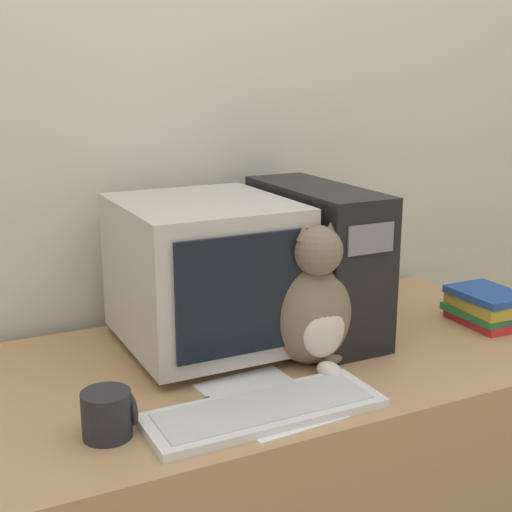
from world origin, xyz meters
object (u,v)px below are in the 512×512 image
Objects in this scene: keyboard at (264,410)px; book_stack at (486,307)px; computer_tower at (316,259)px; mug at (108,414)px; crt_monitor at (205,273)px; cat at (313,306)px; pen at (180,411)px.

book_stack is (0.79, 0.20, 0.04)m from keyboard.
computer_tower is 0.74m from mug.
computer_tower is at bearing -2.25° from crt_monitor.
mug is at bearing 169.80° from keyboard.
cat is (-0.13, -0.20, -0.05)m from computer_tower.
keyboard is at bearing -165.52° from book_stack.
mug is at bearing -162.77° from cat.
crt_monitor is 0.93× the size of computer_tower.
book_stack reaches higher than mug.
crt_monitor is 0.28m from cat.
book_stack is at bearing 14.48° from keyboard.
computer_tower is 0.24m from cat.
cat reaches higher than pen.
crt_monitor is at bearing 84.78° from keyboard.
computer_tower is 3.15× the size of pen.
crt_monitor reaches higher than pen.
cat is 0.55m from mug.
cat is at bearing 39.29° from keyboard.
pen is at bearing -161.69° from cat.
computer_tower is 4.75× the size of mug.
keyboard is (-0.04, -0.39, -0.18)m from crt_monitor.
mug is (-0.34, -0.34, -0.15)m from crt_monitor.
crt_monitor is 0.43m from keyboard.
keyboard is at bearing -10.20° from mug.
computer_tower reaches higher than pen.
crt_monitor is at bearing 135.25° from cat.
computer_tower is 0.61m from pen.
cat is 1.68× the size of book_stack.
book_stack is at bearing -13.82° from crt_monitor.
crt_monitor reaches higher than keyboard.
crt_monitor is at bearing 44.46° from mug.
crt_monitor is 0.90× the size of keyboard.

